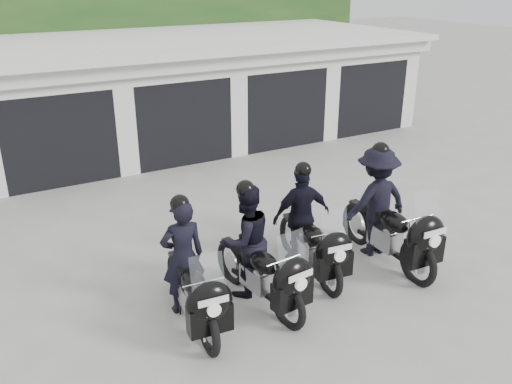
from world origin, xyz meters
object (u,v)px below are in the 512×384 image
police_bike_d (383,210)px  police_bike_a (190,275)px  police_bike_c (306,225)px  police_bike_b (253,251)px

police_bike_d → police_bike_a: bearing=-175.5°
police_bike_a → police_bike_d: size_ratio=0.90×
police_bike_c → police_bike_b: bearing=-155.6°
police_bike_a → police_bike_c: 2.36m
police_bike_a → police_bike_b: bearing=9.2°
police_bike_c → police_bike_d: police_bike_d is taller
police_bike_b → police_bike_c: (1.23, 0.38, -0.01)m
police_bike_b → police_bike_c: 1.29m
police_bike_c → police_bike_d: size_ratio=0.89×
police_bike_b → police_bike_d: 2.61m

